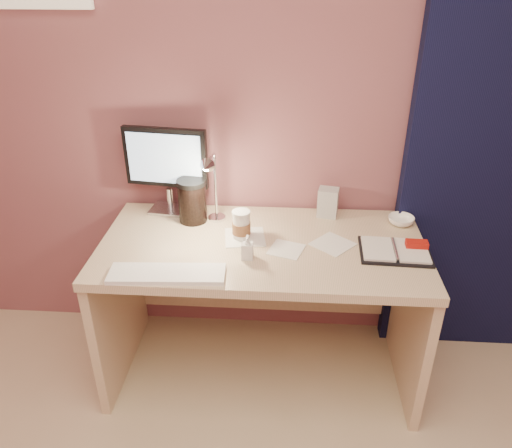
# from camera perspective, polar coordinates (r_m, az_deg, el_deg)

# --- Properties ---
(room) EXTENTS (3.50, 3.50, 3.50)m
(room) POSITION_cam_1_polar(r_m,az_deg,el_deg) (2.42, 24.70, 9.31)
(room) COLOR #C6B28E
(room) RESTS_ON ground
(desk) EXTENTS (1.40, 0.70, 0.73)m
(desk) POSITION_cam_1_polar(r_m,az_deg,el_deg) (2.33, 0.78, -6.05)
(desk) COLOR beige
(desk) RESTS_ON ground
(monitor) EXTENTS (0.39, 0.16, 0.42)m
(monitor) POSITION_cam_1_polar(r_m,az_deg,el_deg) (2.35, -10.16, 6.92)
(monitor) COLOR silver
(monitor) RESTS_ON desk
(keyboard) EXTENTS (0.46, 0.16, 0.02)m
(keyboard) POSITION_cam_1_polar(r_m,az_deg,el_deg) (1.96, -10.13, -5.63)
(keyboard) COLOR white
(keyboard) RESTS_ON desk
(planner) EXTENTS (0.30, 0.23, 0.05)m
(planner) POSITION_cam_1_polar(r_m,az_deg,el_deg) (2.16, 15.78, -2.90)
(planner) COLOR black
(planner) RESTS_ON desk
(paper_a) EXTENTS (0.19, 0.19, 0.00)m
(paper_a) POSITION_cam_1_polar(r_m,az_deg,el_deg) (2.19, -1.28, -1.51)
(paper_a) COLOR silver
(paper_a) RESTS_ON desk
(paper_b) EXTENTS (0.17, 0.17, 0.00)m
(paper_b) POSITION_cam_1_polar(r_m,az_deg,el_deg) (2.11, 3.49, -2.92)
(paper_b) COLOR silver
(paper_b) RESTS_ON desk
(paper_c) EXTENTS (0.21, 0.21, 0.00)m
(paper_c) POSITION_cam_1_polar(r_m,az_deg,el_deg) (2.16, 8.75, -2.28)
(paper_c) COLOR silver
(paper_c) RESTS_ON desk
(coffee_cup) EXTENTS (0.08, 0.08, 0.13)m
(coffee_cup) POSITION_cam_1_polar(r_m,az_deg,el_deg) (2.16, -1.69, -0.19)
(coffee_cup) COLOR silver
(coffee_cup) RESTS_ON desk
(bowl) EXTENTS (0.13, 0.13, 0.04)m
(bowl) POSITION_cam_1_polar(r_m,az_deg,el_deg) (2.39, 16.24, 0.38)
(bowl) COLOR white
(bowl) RESTS_ON desk
(lotion_bottle) EXTENTS (0.05, 0.05, 0.10)m
(lotion_bottle) POSITION_cam_1_polar(r_m,az_deg,el_deg) (2.02, -1.00, -2.66)
(lotion_bottle) COLOR silver
(lotion_bottle) RESTS_ON desk
(dark_jar) EXTENTS (0.13, 0.13, 0.18)m
(dark_jar) POSITION_cam_1_polar(r_m,az_deg,el_deg) (2.31, -7.28, 2.43)
(dark_jar) COLOR black
(dark_jar) RESTS_ON desk
(product_box) EXTENTS (0.10, 0.09, 0.14)m
(product_box) POSITION_cam_1_polar(r_m,az_deg,el_deg) (2.37, 8.22, 2.46)
(product_box) COLOR beige
(product_box) RESTS_ON desk
(desk_lamp) EXTENTS (0.09, 0.22, 0.35)m
(desk_lamp) POSITION_cam_1_polar(r_m,az_deg,el_deg) (2.18, -4.77, 4.57)
(desk_lamp) COLOR silver
(desk_lamp) RESTS_ON desk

